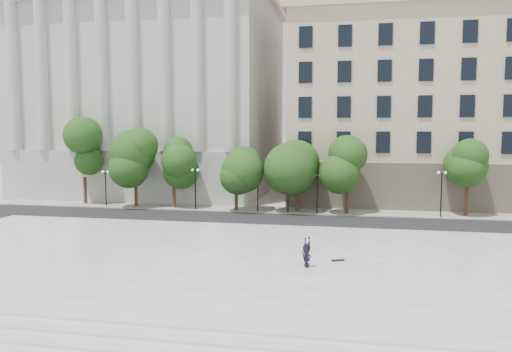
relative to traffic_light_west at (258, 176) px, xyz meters
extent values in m
plane|color=beige|center=(0.35, -22.30, -3.75)|extent=(160.00, 160.00, 0.00)
cube|color=white|center=(0.35, -19.30, -3.52)|extent=(44.00, 22.00, 0.45)
cube|color=black|center=(0.35, -4.30, -3.74)|extent=(60.00, 8.00, 0.02)
cube|color=#9F9B93|center=(0.35, 1.70, -3.69)|extent=(60.00, 4.00, 0.12)
cube|color=#B4B5B0|center=(-16.65, 16.70, 8.75)|extent=(30.00, 26.00, 25.00)
cube|color=#B4B5B0|center=(-16.65, 16.70, 21.55)|extent=(31.50, 27.50, 0.60)
cube|color=#C6B697|center=(20.35, 16.70, 6.75)|extent=(36.00, 26.00, 21.00)
cube|color=#963830|center=(20.35, 16.70, 18.55)|extent=(34.00, 24.00, 1.40)
cylinder|color=black|center=(0.00, 0.00, -2.00)|extent=(0.10, 0.10, 3.50)
imported|color=black|center=(0.00, 0.00, 0.13)|extent=(1.00, 1.89, 0.75)
cylinder|color=black|center=(3.08, 0.00, -2.00)|extent=(0.10, 0.10, 3.50)
imported|color=black|center=(3.08, 0.00, 0.11)|extent=(0.51, 1.82, 0.72)
imported|color=black|center=(6.80, -20.65, -3.06)|extent=(1.71, 1.71, 0.48)
cube|color=black|center=(8.54, -18.87, -3.26)|extent=(0.82, 0.53, 0.08)
cube|color=white|center=(0.35, -30.80, -3.60)|extent=(44.00, 1.00, 0.30)
cube|color=white|center=(0.35, -31.80, -3.67)|extent=(44.00, 1.00, 0.15)
cube|color=red|center=(0.35, -31.80, -3.59)|extent=(0.08, 0.05, 0.01)
cylinder|color=#382619|center=(-20.02, 1.78, -2.20)|extent=(0.36, 0.36, 3.10)
sphere|color=#1B4513|center=(-20.02, 1.78, 2.01)|extent=(3.80, 3.80, 3.80)
cylinder|color=#382619|center=(-13.48, 0.73, -2.34)|extent=(0.36, 0.36, 2.82)
sphere|color=#1B4513|center=(-13.48, 0.73, 1.50)|extent=(4.26, 4.26, 4.26)
cylinder|color=#382619|center=(-9.27, 1.00, -2.52)|extent=(0.36, 0.36, 2.45)
sphere|color=#1B4513|center=(-9.27, 1.00, 0.81)|extent=(3.62, 3.62, 3.62)
cylinder|color=#382619|center=(-2.39, 0.63, -2.45)|extent=(0.36, 0.36, 2.59)
sphere|color=#1B4513|center=(-2.39, 0.63, 1.06)|extent=(4.42, 4.42, 4.42)
cylinder|color=#382619|center=(3.91, 0.96, -2.49)|extent=(0.36, 0.36, 2.52)
sphere|color=#1B4513|center=(3.91, 0.96, 0.94)|extent=(4.45, 4.45, 4.45)
cylinder|color=#382619|center=(8.84, 0.76, -2.54)|extent=(0.36, 0.36, 2.42)
sphere|color=#1B4513|center=(8.84, 0.76, 0.75)|extent=(4.30, 4.30, 4.30)
cylinder|color=#382619|center=(20.15, 1.57, -2.32)|extent=(0.36, 0.36, 2.86)
sphere|color=#1B4513|center=(20.15, 1.57, 1.57)|extent=(3.81, 3.81, 3.81)
cylinder|color=black|center=(-16.74, 0.30, -1.87)|extent=(0.12, 0.12, 3.76)
cube|color=black|center=(-16.74, 0.30, 0.02)|extent=(0.60, 0.06, 0.06)
sphere|color=white|center=(-17.04, 0.30, 0.12)|extent=(0.28, 0.28, 0.28)
sphere|color=white|center=(-16.44, 0.30, 0.12)|extent=(0.28, 0.28, 0.28)
cylinder|color=black|center=(-6.67, 0.30, -1.69)|extent=(0.12, 0.12, 4.12)
cube|color=black|center=(-6.67, 0.30, 0.37)|extent=(0.60, 0.06, 0.06)
sphere|color=white|center=(-6.97, 0.30, 0.47)|extent=(0.28, 0.28, 0.28)
sphere|color=white|center=(-6.37, 0.30, 0.47)|extent=(0.28, 0.28, 0.28)
cylinder|color=black|center=(5.95, 0.30, -1.86)|extent=(0.12, 0.12, 3.77)
cube|color=black|center=(5.95, 0.30, 0.02)|extent=(0.60, 0.06, 0.06)
sphere|color=white|center=(5.65, 0.30, 0.12)|extent=(0.28, 0.28, 0.28)
sphere|color=white|center=(6.25, 0.30, 0.12)|extent=(0.28, 0.28, 0.28)
cylinder|color=black|center=(17.64, 0.30, -1.62)|extent=(0.12, 0.12, 4.25)
cube|color=black|center=(17.64, 0.30, 0.51)|extent=(0.60, 0.06, 0.06)
sphere|color=white|center=(17.34, 0.30, 0.61)|extent=(0.28, 0.28, 0.28)
sphere|color=white|center=(17.94, 0.30, 0.61)|extent=(0.28, 0.28, 0.28)
camera|label=1|loc=(9.27, -48.98, 4.72)|focal=35.00mm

